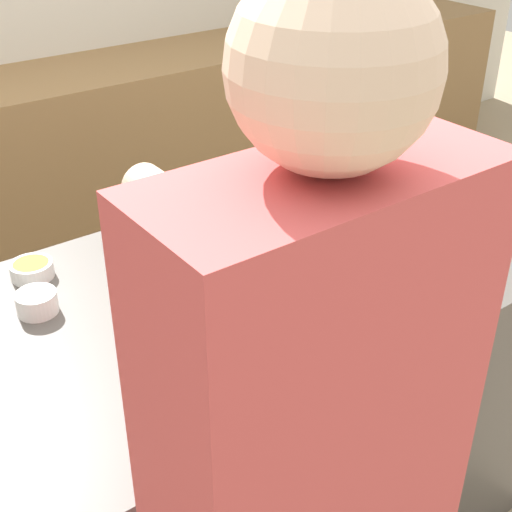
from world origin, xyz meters
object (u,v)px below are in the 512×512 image
at_px(candy_bowl_center_rear, 160,288).
at_px(candy_bowl_near_tray_right, 32,269).
at_px(gingerbread_house, 300,251).
at_px(candy_bowl_behind_tray, 37,302).
at_px(decorative_tree, 359,146).
at_px(cookbook, 247,216).
at_px(baking_tray, 299,296).
at_px(candy_bowl_beside_tree, 195,231).
at_px(candy_bowl_front_corner, 128,234).
at_px(candy_bowl_far_right, 302,203).

distance_m(candy_bowl_center_rear, candy_bowl_near_tray_right, 0.34).
distance_m(gingerbread_house, candy_bowl_behind_tray, 0.60).
relative_size(decorative_tree, cookbook, 2.06).
height_order(baking_tray, decorative_tree, decorative_tree).
height_order(decorative_tree, candy_bowl_beside_tree, decorative_tree).
bearing_deg(candy_bowl_front_corner, gingerbread_house, -68.29).
height_order(baking_tray, candy_bowl_center_rear, candy_bowl_center_rear).
distance_m(candy_bowl_behind_tray, candy_bowl_far_right, 0.81).
height_order(gingerbread_house, candy_bowl_beside_tree, gingerbread_house).
relative_size(gingerbread_house, cookbook, 1.81).
bearing_deg(decorative_tree, candy_bowl_center_rear, -171.01).
bearing_deg(candy_bowl_front_corner, candy_bowl_beside_tree, -38.69).
distance_m(candy_bowl_center_rear, candy_bowl_front_corner, 0.30).
distance_m(gingerbread_house, candy_bowl_center_rear, 0.34).
distance_m(candy_bowl_behind_tray, cookbook, 0.65).
bearing_deg(candy_bowl_near_tray_right, candy_bowl_front_corner, 5.41).
relative_size(gingerbread_house, candy_bowl_near_tray_right, 2.87).
xyz_separation_m(candy_bowl_near_tray_right, candy_bowl_far_right, (0.76, -0.11, 0.00)).
bearing_deg(candy_bowl_center_rear, gingerbread_house, -35.86).
bearing_deg(cookbook, candy_bowl_front_corner, 164.47).
bearing_deg(candy_bowl_front_corner, candy_bowl_behind_tray, -151.00).
bearing_deg(decorative_tree, candy_bowl_beside_tree, 172.64).
xyz_separation_m(candy_bowl_center_rear, candy_bowl_front_corner, (0.07, 0.29, -0.01)).
xyz_separation_m(baking_tray, cookbook, (0.13, 0.39, 0.01)).
relative_size(baking_tray, candy_bowl_beside_tree, 3.25).
xyz_separation_m(gingerbread_house, candy_bowl_beside_tree, (-0.05, 0.37, -0.10)).
xyz_separation_m(gingerbread_house, cookbook, (0.13, 0.39, -0.12)).
bearing_deg(baking_tray, cookbook, 71.11).
height_order(gingerbread_house, candy_bowl_center_rear, gingerbread_house).
height_order(decorative_tree, candy_bowl_front_corner, decorative_tree).
height_order(decorative_tree, candy_bowl_near_tray_right, decorative_tree).
distance_m(candy_bowl_center_rear, candy_bowl_beside_tree, 0.28).
bearing_deg(cookbook, candy_bowl_behind_tray, -172.36).
bearing_deg(candy_bowl_near_tray_right, baking_tray, -44.49).
distance_m(decorative_tree, candy_bowl_near_tray_right, 0.95).
relative_size(candy_bowl_beside_tree, candy_bowl_front_corner, 1.11).
xyz_separation_m(baking_tray, candy_bowl_far_right, (0.29, 0.34, 0.02)).
bearing_deg(gingerbread_house, cookbook, 71.15).
relative_size(candy_bowl_beside_tree, candy_bowl_far_right, 1.15).
relative_size(baking_tray, gingerbread_house, 1.52).
xyz_separation_m(candy_bowl_front_corner, candy_bowl_far_right, (0.48, -0.14, 0.00)).
distance_m(gingerbread_house, candy_bowl_front_corner, 0.53).
bearing_deg(candy_bowl_far_right, candy_bowl_beside_tree, 175.51).
height_order(candy_bowl_behind_tray, candy_bowl_beside_tree, candy_bowl_beside_tree).
height_order(baking_tray, candy_bowl_far_right, candy_bowl_far_right).
distance_m(candy_bowl_near_tray_right, candy_bowl_far_right, 0.77).
height_order(candy_bowl_far_right, cookbook, candy_bowl_far_right).
xyz_separation_m(candy_bowl_beside_tree, candy_bowl_front_corner, (-0.14, 0.11, -0.01)).
distance_m(gingerbread_house, candy_bowl_far_right, 0.46).
distance_m(candy_bowl_near_tray_right, candy_bowl_behind_tray, 0.16).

